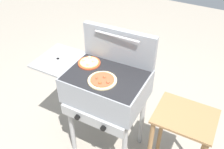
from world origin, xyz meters
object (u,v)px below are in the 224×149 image
at_px(grill, 105,88).
at_px(pizza_pepperoni, 102,80).
at_px(pizza_cheese, 89,63).
at_px(prep_table, 181,135).

height_order(grill, pizza_pepperoni, pizza_pepperoni).
distance_m(grill, pizza_cheese, 0.25).
xyz_separation_m(pizza_pepperoni, pizza_cheese, (-0.21, 0.15, 0.00)).
relative_size(grill, pizza_pepperoni, 4.28).
height_order(pizza_pepperoni, prep_table, pizza_pepperoni).
distance_m(pizza_pepperoni, pizza_cheese, 0.26).
xyz_separation_m(grill, pizza_pepperoni, (0.03, -0.08, 0.15)).
bearing_deg(pizza_cheese, grill, -20.17).
relative_size(pizza_pepperoni, pizza_cheese, 1.19).
bearing_deg(prep_table, pizza_pepperoni, -172.53).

